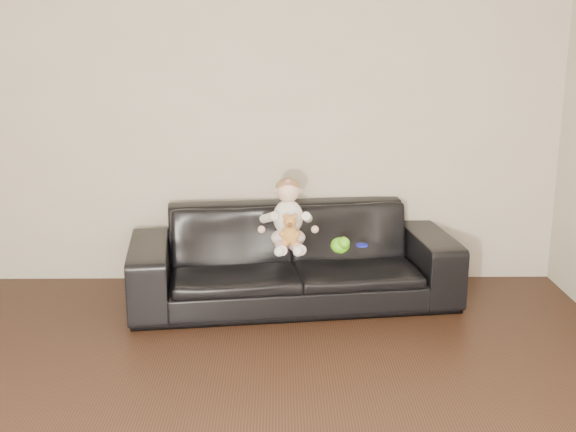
{
  "coord_description": "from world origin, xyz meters",
  "views": [
    {
      "loc": [
        0.37,
        -2.67,
        1.89
      ],
      "look_at": [
        0.43,
        2.14,
        0.66
      ],
      "focal_mm": 45.0,
      "sensor_mm": 36.0,
      "label": 1
    }
  ],
  "objects_px": {
    "baby": "(288,217)",
    "teddy_bear": "(290,230)",
    "toy_green": "(340,245)",
    "toy_blue_disc": "(362,245)",
    "toy_rattle": "(344,242)",
    "sofa": "(293,256)"
  },
  "relations": [
    {
      "from": "teddy_bear",
      "to": "toy_rattle",
      "type": "height_order",
      "value": "teddy_bear"
    },
    {
      "from": "sofa",
      "to": "toy_rattle",
      "type": "relative_size",
      "value": 37.62
    },
    {
      "from": "toy_rattle",
      "to": "baby",
      "type": "bearing_deg",
      "value": -178.85
    },
    {
      "from": "toy_green",
      "to": "toy_blue_disc",
      "type": "relative_size",
      "value": 1.82
    },
    {
      "from": "sofa",
      "to": "toy_blue_disc",
      "type": "xyz_separation_m",
      "value": [
        0.48,
        -0.1,
        0.11
      ]
    },
    {
      "from": "baby",
      "to": "teddy_bear",
      "type": "bearing_deg",
      "value": -98.38
    },
    {
      "from": "teddy_bear",
      "to": "toy_rattle",
      "type": "distance_m",
      "value": 0.43
    },
    {
      "from": "sofa",
      "to": "toy_rattle",
      "type": "xyz_separation_m",
      "value": [
        0.35,
        -0.12,
        0.14
      ]
    },
    {
      "from": "teddy_bear",
      "to": "toy_green",
      "type": "height_order",
      "value": "teddy_bear"
    },
    {
      "from": "toy_green",
      "to": "baby",
      "type": "bearing_deg",
      "value": 157.81
    },
    {
      "from": "toy_blue_disc",
      "to": "toy_rattle",
      "type": "bearing_deg",
      "value": -173.23
    },
    {
      "from": "sofa",
      "to": "teddy_bear",
      "type": "distance_m",
      "value": 0.38
    },
    {
      "from": "baby",
      "to": "toy_rattle",
      "type": "xyz_separation_m",
      "value": [
        0.39,
        0.01,
        -0.18
      ]
    },
    {
      "from": "toy_green",
      "to": "teddy_bear",
      "type": "bearing_deg",
      "value": -179.21
    },
    {
      "from": "toy_green",
      "to": "sofa",
      "type": "bearing_deg",
      "value": 139.78
    },
    {
      "from": "sofa",
      "to": "baby",
      "type": "bearing_deg",
      "value": -112.96
    },
    {
      "from": "baby",
      "to": "toy_green",
      "type": "height_order",
      "value": "baby"
    },
    {
      "from": "baby",
      "to": "teddy_bear",
      "type": "distance_m",
      "value": 0.16
    },
    {
      "from": "teddy_bear",
      "to": "toy_green",
      "type": "relative_size",
      "value": 1.37
    },
    {
      "from": "baby",
      "to": "toy_rattle",
      "type": "distance_m",
      "value": 0.43
    },
    {
      "from": "toy_green",
      "to": "toy_rattle",
      "type": "bearing_deg",
      "value": 75.43
    },
    {
      "from": "toy_blue_disc",
      "to": "teddy_bear",
      "type": "bearing_deg",
      "value": -161.45
    }
  ]
}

